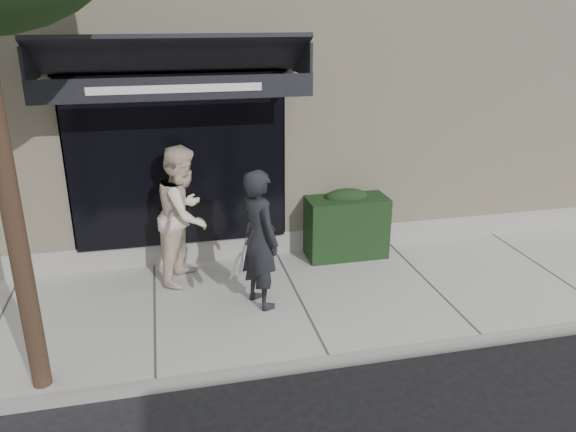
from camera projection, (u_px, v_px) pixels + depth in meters
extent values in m
plane|color=black|center=(298.00, 303.00, 8.03)|extent=(80.00, 80.00, 0.00)
cube|color=#9F9F9A|center=(298.00, 300.00, 8.01)|extent=(20.00, 3.00, 0.12)
cube|color=gray|center=(330.00, 362.00, 6.59)|extent=(20.00, 0.10, 0.14)
cube|color=beige|center=(241.00, 71.00, 11.64)|extent=(14.00, 7.00, 5.50)
cube|color=gray|center=(274.00, 242.00, 9.49)|extent=(14.02, 0.42, 0.50)
cube|color=black|center=(179.00, 161.00, 8.50)|extent=(3.20, 0.30, 2.60)
cube|color=gray|center=(69.00, 164.00, 8.31)|extent=(0.08, 0.40, 2.60)
cube|color=gray|center=(280.00, 153.00, 8.98)|extent=(0.08, 0.40, 2.60)
cube|color=gray|center=(172.00, 69.00, 8.17)|extent=(3.36, 0.40, 0.12)
cube|color=black|center=(172.00, 54.00, 7.44)|extent=(3.60, 1.03, 0.55)
cube|color=black|center=(176.00, 89.00, 7.12)|extent=(3.60, 0.05, 0.30)
cube|color=white|center=(176.00, 89.00, 7.10)|extent=(2.20, 0.01, 0.10)
cube|color=black|center=(30.00, 63.00, 7.10)|extent=(0.04, 1.00, 0.45)
cube|color=black|center=(302.00, 58.00, 7.85)|extent=(0.04, 1.00, 0.45)
cube|color=black|center=(345.00, 226.00, 9.18)|extent=(1.30, 0.70, 1.00)
ellipsoid|color=black|center=(347.00, 197.00, 9.01)|extent=(0.71, 0.38, 0.27)
cylinder|color=black|center=(7.00, 184.00, 5.33)|extent=(0.20, 0.20, 4.80)
imported|color=black|center=(259.00, 239.00, 7.46)|extent=(0.70, 0.83, 1.92)
torus|color=silver|center=(242.00, 260.00, 7.22)|extent=(0.11, 0.31, 0.30)
cylinder|color=silver|center=(242.00, 260.00, 7.22)|extent=(0.08, 0.27, 0.27)
cylinder|color=silver|center=(242.00, 260.00, 7.22)|extent=(0.18, 0.04, 0.05)
cylinder|color=black|center=(242.00, 260.00, 7.22)|extent=(0.20, 0.05, 0.07)
torus|color=silver|center=(235.00, 266.00, 7.11)|extent=(0.20, 0.33, 0.28)
cylinder|color=silver|center=(235.00, 266.00, 7.11)|extent=(0.17, 0.29, 0.24)
cylinder|color=silver|center=(235.00, 266.00, 7.11)|extent=(0.17, 0.05, 0.10)
cylinder|color=black|center=(235.00, 266.00, 7.11)|extent=(0.20, 0.06, 0.12)
imported|color=beige|center=(184.00, 214.00, 8.17)|extent=(1.12, 1.23, 2.05)
torus|color=silver|center=(169.00, 221.00, 7.92)|extent=(0.11, 0.31, 0.30)
cylinder|color=silver|center=(169.00, 221.00, 7.92)|extent=(0.08, 0.27, 0.26)
cylinder|color=silver|center=(169.00, 221.00, 7.92)|extent=(0.18, 0.02, 0.07)
cylinder|color=black|center=(169.00, 221.00, 7.92)|extent=(0.20, 0.04, 0.09)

